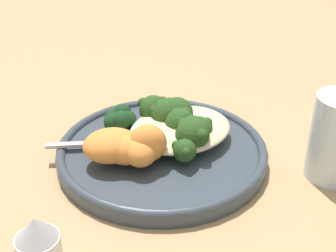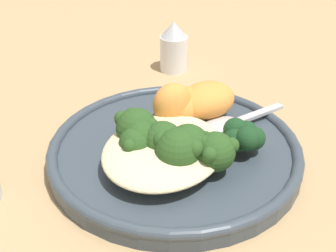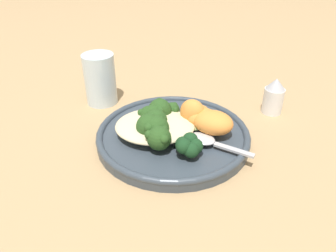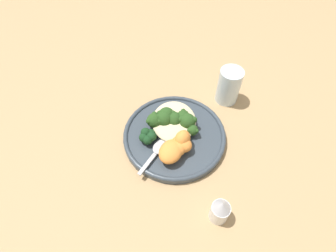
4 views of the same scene
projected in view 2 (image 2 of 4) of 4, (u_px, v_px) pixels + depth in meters
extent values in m
plane|color=tan|center=(175.00, 152.00, 0.50)|extent=(4.00, 4.00, 0.00)
cylinder|color=#38424C|center=(175.00, 153.00, 0.49)|extent=(0.26, 0.26, 0.02)
torus|color=#38424C|center=(175.00, 147.00, 0.48)|extent=(0.26, 0.26, 0.01)
ellipsoid|color=beige|center=(164.00, 149.00, 0.45)|extent=(0.13, 0.11, 0.02)
ellipsoid|color=#ADC675|center=(169.00, 127.00, 0.49)|extent=(0.04, 0.07, 0.01)
sphere|color=#284C1E|center=(136.00, 121.00, 0.49)|extent=(0.03, 0.03, 0.03)
sphere|color=#284C1E|center=(130.00, 113.00, 0.49)|extent=(0.01, 0.01, 0.01)
sphere|color=#284C1E|center=(131.00, 122.00, 0.48)|extent=(0.01, 0.01, 0.01)
sphere|color=#284C1E|center=(146.00, 117.00, 0.49)|extent=(0.01, 0.01, 0.01)
ellipsoid|color=#ADC675|center=(167.00, 133.00, 0.48)|extent=(0.06, 0.05, 0.01)
sphere|color=#284C1E|center=(137.00, 128.00, 0.46)|extent=(0.04, 0.04, 0.04)
sphere|color=#284C1E|center=(122.00, 119.00, 0.47)|extent=(0.02, 0.02, 0.02)
sphere|color=#284C1E|center=(151.00, 126.00, 0.45)|extent=(0.02, 0.02, 0.02)
ellipsoid|color=#ADC675|center=(165.00, 137.00, 0.47)|extent=(0.08, 0.04, 0.02)
sphere|color=#284C1E|center=(136.00, 144.00, 0.45)|extent=(0.03, 0.03, 0.03)
sphere|color=#284C1E|center=(129.00, 132.00, 0.45)|extent=(0.01, 0.01, 0.01)
sphere|color=#284C1E|center=(129.00, 146.00, 0.43)|extent=(0.01, 0.01, 0.01)
sphere|color=#284C1E|center=(150.00, 138.00, 0.45)|extent=(0.01, 0.01, 0.01)
ellipsoid|color=#ADC675|center=(174.00, 133.00, 0.48)|extent=(0.08, 0.05, 0.01)
sphere|color=#284C1E|center=(142.00, 139.00, 0.45)|extent=(0.04, 0.04, 0.04)
sphere|color=#284C1E|center=(129.00, 130.00, 0.45)|extent=(0.01, 0.01, 0.01)
sphere|color=#284C1E|center=(155.00, 137.00, 0.44)|extent=(0.01, 0.01, 0.01)
ellipsoid|color=#ADC675|center=(181.00, 133.00, 0.48)|extent=(0.08, 0.02, 0.01)
sphere|color=#284C1E|center=(163.00, 141.00, 0.45)|extent=(0.04, 0.04, 0.04)
sphere|color=#284C1E|center=(149.00, 131.00, 0.45)|extent=(0.01, 0.01, 0.01)
sphere|color=#284C1E|center=(177.00, 139.00, 0.44)|extent=(0.01, 0.01, 0.01)
ellipsoid|color=#ADC675|center=(183.00, 143.00, 0.47)|extent=(0.07, 0.03, 0.01)
sphere|color=#284C1E|center=(178.00, 151.00, 0.43)|extent=(0.04, 0.04, 0.04)
sphere|color=#284C1E|center=(162.00, 140.00, 0.43)|extent=(0.02, 0.02, 0.02)
sphere|color=#284C1E|center=(195.00, 148.00, 0.42)|extent=(0.02, 0.02, 0.02)
ellipsoid|color=#ADC675|center=(187.00, 140.00, 0.47)|extent=(0.06, 0.04, 0.01)
sphere|color=#284C1E|center=(188.00, 146.00, 0.44)|extent=(0.04, 0.04, 0.04)
sphere|color=#284C1E|center=(172.00, 135.00, 0.44)|extent=(0.02, 0.02, 0.02)
sphere|color=#284C1E|center=(205.00, 144.00, 0.43)|extent=(0.02, 0.02, 0.02)
ellipsoid|color=#ADC675|center=(198.00, 141.00, 0.47)|extent=(0.06, 0.07, 0.02)
sphere|color=#284C1E|center=(215.00, 152.00, 0.43)|extent=(0.04, 0.04, 0.04)
sphere|color=#284C1E|center=(205.00, 139.00, 0.44)|extent=(0.01, 0.01, 0.01)
sphere|color=#284C1E|center=(210.00, 155.00, 0.42)|extent=(0.01, 0.01, 0.01)
sphere|color=#284C1E|center=(231.00, 145.00, 0.43)|extent=(0.01, 0.01, 0.01)
ellipsoid|color=orange|center=(178.00, 105.00, 0.51)|extent=(0.06, 0.06, 0.03)
ellipsoid|color=orange|center=(207.00, 100.00, 0.52)|extent=(0.08, 0.08, 0.04)
ellipsoid|color=orange|center=(188.00, 101.00, 0.52)|extent=(0.07, 0.07, 0.03)
ellipsoid|color=orange|center=(172.00, 104.00, 0.50)|extent=(0.06, 0.05, 0.05)
sphere|color=#193D1E|center=(246.00, 133.00, 0.47)|extent=(0.02, 0.02, 0.02)
sphere|color=#193D1E|center=(235.00, 130.00, 0.47)|extent=(0.02, 0.02, 0.02)
sphere|color=#193D1E|center=(235.00, 140.00, 0.46)|extent=(0.02, 0.02, 0.02)
sphere|color=#193D1E|center=(247.00, 139.00, 0.45)|extent=(0.02, 0.02, 0.02)
sphere|color=#193D1E|center=(253.00, 138.00, 0.46)|extent=(0.02, 0.02, 0.02)
cube|color=#B7B7BC|center=(260.00, 113.00, 0.53)|extent=(0.06, 0.04, 0.00)
ellipsoid|color=#B7B7BC|center=(221.00, 126.00, 0.50)|extent=(0.06, 0.05, 0.01)
cylinder|color=white|center=(174.00, 53.00, 0.67)|extent=(0.04, 0.04, 0.05)
cone|color=#B2B2B7|center=(174.00, 29.00, 0.65)|extent=(0.04, 0.04, 0.02)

